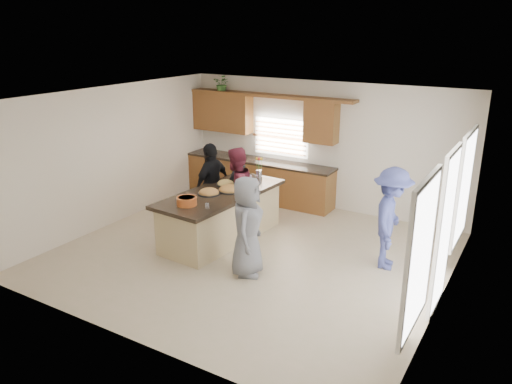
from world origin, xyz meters
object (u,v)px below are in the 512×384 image
Objects in this scene: woman_right_back at (391,219)px; woman_right_front at (247,226)px; island at (221,217)px; woman_left_back at (238,187)px; salad_bowl at (187,201)px; woman_left_front at (212,185)px; woman_left_mid at (236,191)px.

woman_right_front is (-1.91, -1.43, -0.04)m from woman_right_back.
woman_right_back is (3.08, 0.48, 0.42)m from island.
woman_right_back is (3.30, -0.47, 0.12)m from woman_left_back.
island is 1.59× the size of woman_right_back.
woman_right_back is at bearing 23.42° from salad_bowl.
woman_right_front is at bearing -2.39° from salad_bowl.
woman_right_back reaches higher than island.
woman_left_front reaches higher than woman_right_front.
island is at bearing 83.92° from salad_bowl.
woman_left_front is at bearing 108.15° from salad_bowl.
woman_left_back reaches higher than salad_bowl.
woman_left_mid is at bearing 31.30° from woman_left_back.
woman_right_front is (1.39, -1.90, 0.08)m from woman_left_back.
woman_left_back is at bearing 107.50° from island.
woman_left_back is at bearing -147.81° from woman_left_mid.
woman_left_back is at bearing 93.94° from salad_bowl.
woman_left_mid is 0.99× the size of woman_right_back.
woman_right_back reaches higher than salad_bowl.
woman_left_back is 0.86× the size of woman_right_back.
woman_left_front is at bearing 142.66° from island.
woman_right_front is at bearing 39.05° from woman_left_back.
woman_left_back is at bearing 148.12° from woman_left_front.
woman_right_back is (3.18, 1.38, -0.16)m from salad_bowl.
woman_left_mid is (0.17, 1.30, -0.17)m from salad_bowl.
woman_left_mid is (0.07, 0.40, 0.41)m from island.
woman_left_back is at bearing 17.78° from woman_right_front.
woman_left_front reaches higher than island.
island is 1.07m from salad_bowl.
woman_right_back reaches higher than woman_right_front.
woman_left_front is at bearing 80.72° from woman_right_back.
salad_bowl is at bearing -3.66° from woman_left_mid.
woman_right_front is (1.72, -1.44, -0.03)m from woman_left_front.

